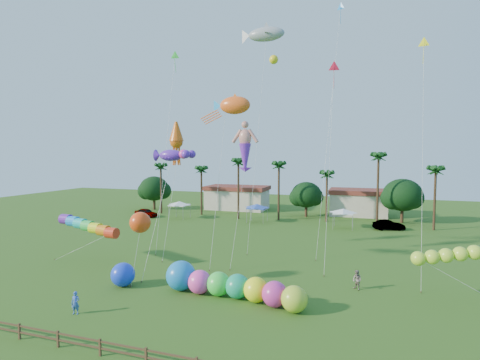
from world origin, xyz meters
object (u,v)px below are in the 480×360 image
(car_a, at_px, (146,213))
(car_b, at_px, (389,225))
(spectator_a, at_px, (75,303))
(caterpillar_inflatable, at_px, (228,285))
(blue_ball, at_px, (123,275))
(spectator_b, at_px, (357,280))

(car_a, relative_size, car_b, 0.99)
(spectator_a, bearing_deg, car_a, 100.65)
(caterpillar_inflatable, xyz_separation_m, blue_ball, (-9.51, -0.37, -0.01))
(blue_ball, bearing_deg, car_b, 54.93)
(car_a, distance_m, spectator_a, 41.60)
(caterpillar_inflatable, bearing_deg, blue_ball, -170.73)
(spectator_b, relative_size, blue_ball, 0.81)
(spectator_b, bearing_deg, caterpillar_inflatable, -109.64)
(car_a, height_order, spectator_a, spectator_a)
(spectator_b, xyz_separation_m, blue_ball, (-19.20, -5.54, 0.19))
(car_b, xyz_separation_m, caterpillar_inflatable, (-13.70, -32.70, 0.30))
(car_b, distance_m, spectator_b, 27.83)
(caterpillar_inflatable, distance_m, blue_ball, 9.52)
(spectator_a, bearing_deg, spectator_b, 15.82)
(spectator_b, distance_m, blue_ball, 19.98)
(car_a, relative_size, spectator_a, 2.73)
(spectator_a, relative_size, spectator_b, 0.98)
(car_b, bearing_deg, caterpillar_inflatable, 141.70)
(caterpillar_inflatable, bearing_deg, spectator_a, -139.05)
(car_a, distance_m, caterpillar_inflatable, 41.53)
(car_b, distance_m, spectator_a, 45.21)
(car_a, bearing_deg, caterpillar_inflatable, -129.10)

